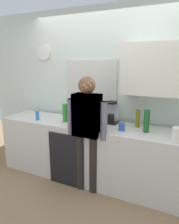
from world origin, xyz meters
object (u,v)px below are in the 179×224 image
Objects in this scene: bottle_clear_soda at (65,113)px; bottle_green_wine at (147,121)px; mixing_bowl at (91,122)px; person_guest at (87,126)px; storage_canister at (178,135)px; dish_soap at (37,115)px; bottle_olive_oil at (138,119)px; cup_blue_mug at (122,127)px; bottle_red_vinegar at (76,117)px; coffee_maker at (112,113)px; person_at_sink at (87,126)px.

bottle_clear_soda is 0.93× the size of bottle_green_wine.
person_guest reaches higher than mixing_bowl.
mixing_bowl is 1.29× the size of storage_canister.
bottle_clear_soda is 0.46m from dish_soap.
bottle_olive_oil is 1.39× the size of dish_soap.
cup_blue_mug is (-0.16, -0.24, -0.07)m from bottle_olive_oil.
mixing_bowl is 0.14× the size of person_guest.
bottle_red_vinegar is 0.37m from person_guest.
cup_blue_mug is at bearing -0.98° from bottle_red_vinegar.
coffee_maker is 0.21× the size of person_at_sink.
person_guest is at bearing -152.65° from cup_blue_mug.
storage_canister is (0.39, -0.18, -0.06)m from bottle_green_wine.
person_guest reaches higher than coffee_maker.
bottle_olive_oil reaches higher than bottle_red_vinegar.
cup_blue_mug is 0.56× the size of dish_soap.
bottle_green_wine is 0.33m from cup_blue_mug.
coffee_maker is 1.50× the size of bottle_red_vinegar.
bottle_red_vinegar is at bearing 174.94° from storage_canister.
bottle_red_vinegar is 1.00× the size of mixing_bowl.
coffee_maker is 1.50× the size of mixing_bowl.
bottle_olive_oil is 1.47× the size of storage_canister.
coffee_maker is at bearing 18.82° from dish_soap.
storage_canister is at bearing -5.44° from bottle_clear_soda.
bottle_red_vinegar is at bearing -176.52° from bottle_green_wine.
person_guest is at bearing -37.98° from bottle_red_vinegar.
bottle_olive_oil reaches higher than storage_canister.
dish_soap reaches higher than cup_blue_mug.
coffee_maker is 0.54m from bottle_red_vinegar.
person_at_sink is (0.93, -0.14, -0.01)m from dish_soap.
bottle_olive_oil is 0.16× the size of person_guest.
bottle_red_vinegar is 0.65m from dish_soap.
bottle_green_wine reaches higher than dish_soap.
person_guest reaches higher than dish_soap.
dish_soap is at bearing -161.18° from coffee_maker.
bottle_olive_oil is at bearing 146.95° from storage_canister.
mixing_bowl is (-0.66, -0.15, -0.08)m from bottle_olive_oil.
dish_soap is (-1.65, -0.15, -0.07)m from bottle_green_wine.
person_guest is at bearing -158.22° from bottle_green_wine.
bottle_red_vinegar is 0.89m from bottle_olive_oil.
cup_blue_mug is at bearing 3.27° from dish_soap.
bottle_green_wine is at bearing 3.48° from bottle_red_vinegar.
person_at_sink is at bearing -158.22° from bottle_green_wine.
bottle_clear_soda is (-0.66, -0.26, -0.01)m from coffee_maker.
person_at_sink reaches higher than bottle_clear_soda.
person_guest is at bearing -27.55° from bottle_clear_soda.
bottle_red_vinegar is 1.22× the size of dish_soap.
dish_soap is at bearing 179.02° from storage_canister.
person_guest is (-0.57, -0.45, -0.06)m from bottle_olive_oil.
bottle_olive_oil is at bearing 14.50° from bottle_red_vinegar.
coffee_maker is at bearing 129.33° from cup_blue_mug.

